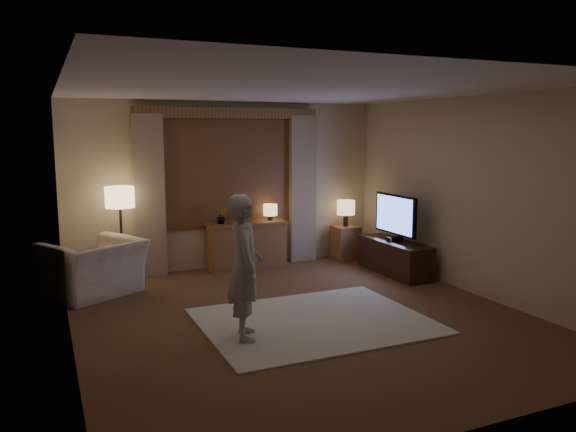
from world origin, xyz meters
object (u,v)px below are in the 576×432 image
tv_stand (394,257)px  person (245,267)px  side_table (345,243)px  sideboard (247,246)px  armchair (94,268)px

tv_stand → person: bearing=-150.9°
side_table → sideboard: bearing=178.4°
armchair → side_table: size_ratio=2.00×
sideboard → person: (-1.05, -2.88, 0.42)m
side_table → person: (-2.80, -2.83, 0.49)m
sideboard → tv_stand: 2.29m
person → sideboard: bearing=-6.4°
tv_stand → person: (-2.99, -1.66, 0.52)m
sideboard → person: size_ratio=0.80×
armchair → sideboard: bearing=163.9°
sideboard → tv_stand: bearing=-32.1°
sideboard → tv_stand: size_ratio=0.86×
side_table → tv_stand: bearing=-80.8°
tv_stand → person: size_ratio=0.93×
sideboard → side_table: sideboard is taller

